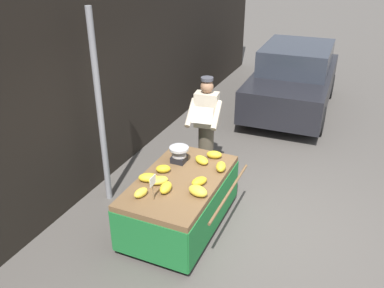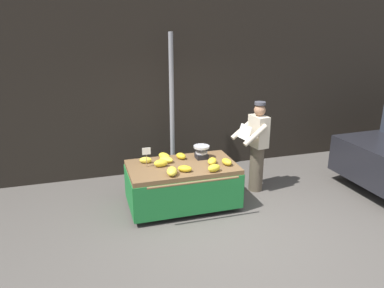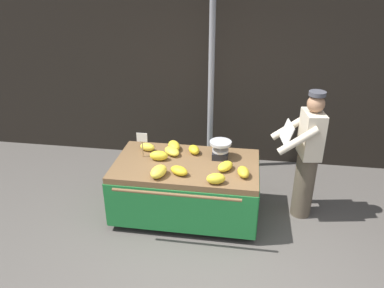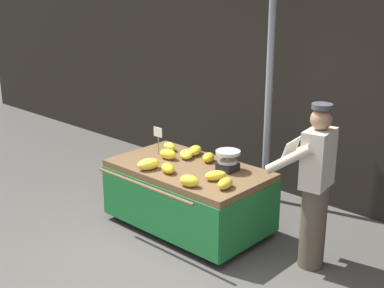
{
  "view_description": "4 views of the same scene",
  "coord_description": "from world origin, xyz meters",
  "px_view_note": "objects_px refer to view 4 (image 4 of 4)",
  "views": [
    {
      "loc": [
        -4.51,
        -0.91,
        3.6
      ],
      "look_at": [
        0.05,
        1.09,
        1.08
      ],
      "focal_mm": 37.23,
      "sensor_mm": 36.0,
      "label": 1
    },
    {
      "loc": [
        -1.94,
        -4.59,
        3.1
      ],
      "look_at": [
        -0.25,
        0.99,
        1.15
      ],
      "focal_mm": 34.85,
      "sensor_mm": 36.0,
      "label": 2
    },
    {
      "loc": [
        0.31,
        -3.1,
        3.07
      ],
      "look_at": [
        -0.32,
        1.04,
        1.06
      ],
      "focal_mm": 35.52,
      "sensor_mm": 36.0,
      "label": 3
    },
    {
      "loc": [
        3.49,
        -3.07,
        2.86
      ],
      "look_at": [
        -0.34,
        1.07,
        1.06
      ],
      "focal_mm": 49.33,
      "sensor_mm": 36.0,
      "label": 4
    }
  ],
  "objects_px": {
    "banana_bunch_2": "(168,168)",
    "banana_bunch_5": "(170,146)",
    "banana_bunch_9": "(225,183)",
    "banana_bunch_1": "(216,176)",
    "banana_bunch_4": "(148,164)",
    "banana_bunch_0": "(208,157)",
    "weighing_scale": "(228,161)",
    "vendor_person": "(314,186)",
    "banana_bunch_3": "(168,154)",
    "price_sign": "(158,135)",
    "banana_bunch_6": "(189,181)",
    "banana_cart": "(188,183)",
    "banana_bunch_8": "(187,154)",
    "banana_bunch_7": "(195,151)",
    "street_pole": "(269,93)"
  },
  "relations": [
    {
      "from": "banana_bunch_2",
      "to": "banana_bunch_5",
      "type": "xyz_separation_m",
      "value": [
        -0.54,
        0.56,
        0.0
      ]
    },
    {
      "from": "banana_bunch_5",
      "to": "banana_bunch_9",
      "type": "xyz_separation_m",
      "value": [
        1.3,
        -0.48,
        0.0
      ]
    },
    {
      "from": "banana_bunch_1",
      "to": "banana_bunch_4",
      "type": "height_order",
      "value": "banana_bunch_4"
    },
    {
      "from": "banana_bunch_0",
      "to": "banana_bunch_4",
      "type": "distance_m",
      "value": 0.73
    },
    {
      "from": "weighing_scale",
      "to": "vendor_person",
      "type": "height_order",
      "value": "vendor_person"
    },
    {
      "from": "banana_bunch_2",
      "to": "banana_bunch_3",
      "type": "bearing_deg",
      "value": 135.0
    },
    {
      "from": "price_sign",
      "to": "banana_bunch_1",
      "type": "xyz_separation_m",
      "value": [
        1.09,
        -0.19,
        -0.19
      ]
    },
    {
      "from": "banana_bunch_6",
      "to": "banana_bunch_9",
      "type": "bearing_deg",
      "value": 35.07
    },
    {
      "from": "banana_cart",
      "to": "banana_bunch_6",
      "type": "xyz_separation_m",
      "value": [
        0.42,
        -0.43,
        0.27
      ]
    },
    {
      "from": "banana_bunch_9",
      "to": "banana_bunch_1",
      "type": "bearing_deg",
      "value": 153.6
    },
    {
      "from": "price_sign",
      "to": "banana_bunch_0",
      "type": "xyz_separation_m",
      "value": [
        0.64,
        0.2,
        -0.19
      ]
    },
    {
      "from": "price_sign",
      "to": "banana_bunch_2",
      "type": "relative_size",
      "value": 1.46
    },
    {
      "from": "banana_bunch_5",
      "to": "banana_bunch_9",
      "type": "bearing_deg",
      "value": -20.47
    },
    {
      "from": "banana_bunch_5",
      "to": "banana_bunch_0",
      "type": "bearing_deg",
      "value": 1.38
    },
    {
      "from": "banana_cart",
      "to": "banana_bunch_8",
      "type": "height_order",
      "value": "banana_bunch_8"
    },
    {
      "from": "banana_bunch_1",
      "to": "banana_bunch_8",
      "type": "relative_size",
      "value": 0.94
    },
    {
      "from": "banana_bunch_8",
      "to": "vendor_person",
      "type": "bearing_deg",
      "value": 0.63
    },
    {
      "from": "banana_bunch_3",
      "to": "banana_bunch_0",
      "type": "bearing_deg",
      "value": 31.39
    },
    {
      "from": "vendor_person",
      "to": "banana_bunch_7",
      "type": "bearing_deg",
      "value": 175.58
    },
    {
      "from": "banana_bunch_3",
      "to": "banana_bunch_6",
      "type": "height_order",
      "value": "same"
    },
    {
      "from": "banana_bunch_3",
      "to": "vendor_person",
      "type": "height_order",
      "value": "vendor_person"
    },
    {
      "from": "banana_bunch_3",
      "to": "banana_bunch_6",
      "type": "bearing_deg",
      "value": -30.59
    },
    {
      "from": "banana_bunch_0",
      "to": "banana_bunch_4",
      "type": "height_order",
      "value": "banana_bunch_4"
    },
    {
      "from": "banana_bunch_0",
      "to": "banana_bunch_9",
      "type": "bearing_deg",
      "value": -36.89
    },
    {
      "from": "banana_cart",
      "to": "banana_bunch_5",
      "type": "relative_size",
      "value": 8.84
    },
    {
      "from": "banana_bunch_0",
      "to": "banana_bunch_6",
      "type": "relative_size",
      "value": 0.93
    },
    {
      "from": "banana_bunch_6",
      "to": "banana_bunch_1",
      "type": "bearing_deg",
      "value": 75.45
    },
    {
      "from": "price_sign",
      "to": "banana_bunch_1",
      "type": "bearing_deg",
      "value": -9.84
    },
    {
      "from": "banana_bunch_4",
      "to": "banana_bunch_6",
      "type": "distance_m",
      "value": 0.69
    },
    {
      "from": "price_sign",
      "to": "banana_bunch_7",
      "type": "xyz_separation_m",
      "value": [
        0.36,
        0.28,
        -0.19
      ]
    },
    {
      "from": "banana_bunch_6",
      "to": "banana_bunch_7",
      "type": "bearing_deg",
      "value": 129.27
    },
    {
      "from": "vendor_person",
      "to": "banana_bunch_5",
      "type": "bearing_deg",
      "value": 178.83
    },
    {
      "from": "banana_bunch_2",
      "to": "vendor_person",
      "type": "distance_m",
      "value": 1.62
    },
    {
      "from": "banana_bunch_9",
      "to": "vendor_person",
      "type": "height_order",
      "value": "vendor_person"
    },
    {
      "from": "banana_bunch_6",
      "to": "banana_bunch_9",
      "type": "distance_m",
      "value": 0.37
    },
    {
      "from": "banana_cart",
      "to": "banana_bunch_9",
      "type": "relative_size",
      "value": 8.17
    },
    {
      "from": "street_pole",
      "to": "banana_bunch_7",
      "type": "distance_m",
      "value": 1.21
    },
    {
      "from": "banana_bunch_1",
      "to": "banana_bunch_7",
      "type": "distance_m",
      "value": 0.87
    },
    {
      "from": "banana_cart",
      "to": "banana_bunch_1",
      "type": "relative_size",
      "value": 7.64
    },
    {
      "from": "banana_bunch_9",
      "to": "banana_bunch_8",
      "type": "bearing_deg",
      "value": 155.97
    },
    {
      "from": "banana_bunch_4",
      "to": "banana_bunch_7",
      "type": "bearing_deg",
      "value": 86.88
    },
    {
      "from": "weighing_scale",
      "to": "banana_bunch_9",
      "type": "relative_size",
      "value": 1.24
    },
    {
      "from": "banana_bunch_1",
      "to": "banana_bunch_5",
      "type": "xyz_separation_m",
      "value": [
        -1.08,
        0.37,
        0.0
      ]
    },
    {
      "from": "price_sign",
      "to": "banana_bunch_1",
      "type": "distance_m",
      "value": 1.12
    },
    {
      "from": "banana_bunch_4",
      "to": "banana_bunch_7",
      "type": "height_order",
      "value": "banana_bunch_4"
    },
    {
      "from": "banana_bunch_8",
      "to": "banana_bunch_4",
      "type": "bearing_deg",
      "value": -94.26
    },
    {
      "from": "banana_bunch_4",
      "to": "banana_bunch_6",
      "type": "bearing_deg",
      "value": -4.71
    },
    {
      "from": "banana_bunch_0",
      "to": "banana_bunch_5",
      "type": "bearing_deg",
      "value": -178.62
    },
    {
      "from": "banana_bunch_1",
      "to": "banana_bunch_0",
      "type": "bearing_deg",
      "value": 138.74
    },
    {
      "from": "price_sign",
      "to": "banana_bunch_4",
      "type": "distance_m",
      "value": 0.59
    }
  ]
}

